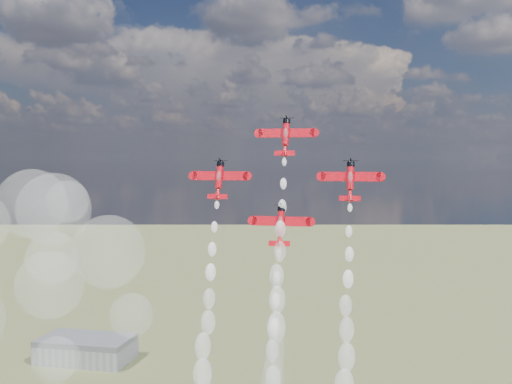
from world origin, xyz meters
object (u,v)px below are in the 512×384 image
at_px(plane_left, 219,179).
at_px(plane_right, 350,180).
at_px(hangar, 86,349).
at_px(plane_lead, 286,136).
at_px(plane_slot, 281,225).

height_order(plane_left, plane_right, same).
height_order(hangar, plane_left, plane_left).
distance_m(plane_lead, plane_left, 17.40).
relative_size(hangar, plane_right, 4.02).
distance_m(hangar, plane_right, 250.79).
relative_size(plane_left, plane_slot, 1.00).
xyz_separation_m(hangar, plane_right, (152.44, -171.71, 100.87)).
height_order(plane_lead, plane_right, plane_lead).
distance_m(hangar, plane_left, 234.56).
bearing_deg(plane_lead, plane_right, -13.08).
height_order(plane_right, plane_slot, plane_right).
xyz_separation_m(plane_lead, plane_right, (14.26, -3.31, -9.41)).
distance_m(plane_left, plane_slot, 17.40).
bearing_deg(plane_lead, plane_left, -166.92).
height_order(hangar, plane_lead, plane_lead).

